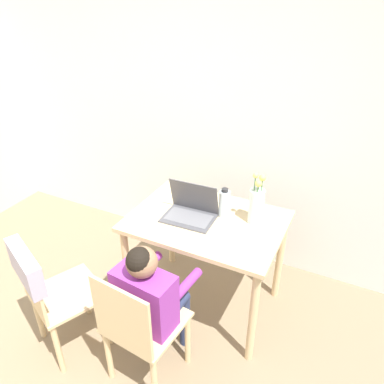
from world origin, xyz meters
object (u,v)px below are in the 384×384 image
at_px(chair_spare, 44,284).
at_px(chair_occupied, 140,328).
at_px(water_bottle, 224,203).
at_px(person_seated, 151,293).
at_px(laptop, 191,209).
at_px(flower_vase, 256,204).

bearing_deg(chair_spare, chair_occupied, -148.40).
bearing_deg(chair_occupied, water_bottle, -95.76).
bearing_deg(person_seated, laptop, -80.25).
relative_size(chair_spare, water_bottle, 4.07).
distance_m(person_seated, flower_vase, 0.86).
height_order(chair_occupied, person_seated, person_seated).
distance_m(chair_occupied, person_seated, 0.20).
xyz_separation_m(chair_spare, laptop, (0.58, 0.79, 0.24)).
height_order(chair_spare, water_bottle, water_bottle).
distance_m(flower_vase, water_bottle, 0.21).
xyz_separation_m(person_seated, laptop, (-0.04, 0.60, 0.21)).
height_order(chair_spare, laptop, laptop).
xyz_separation_m(chair_spare, water_bottle, (0.77, 0.89, 0.28)).
height_order(chair_occupied, laptop, laptop).
relative_size(chair_occupied, flower_vase, 2.33).
distance_m(person_seated, laptop, 0.64).
height_order(chair_occupied, water_bottle, water_bottle).
bearing_deg(person_seated, water_bottle, -96.71).
xyz_separation_m(flower_vase, water_bottle, (-0.21, -0.02, -0.04)).
relative_size(person_seated, flower_vase, 2.68).
relative_size(chair_occupied, laptop, 2.40).
xyz_separation_m(person_seated, flower_vase, (0.36, 0.72, 0.30)).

